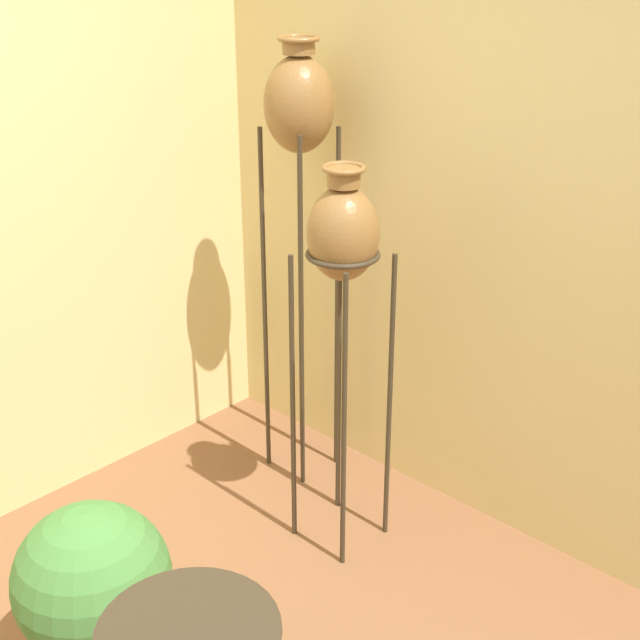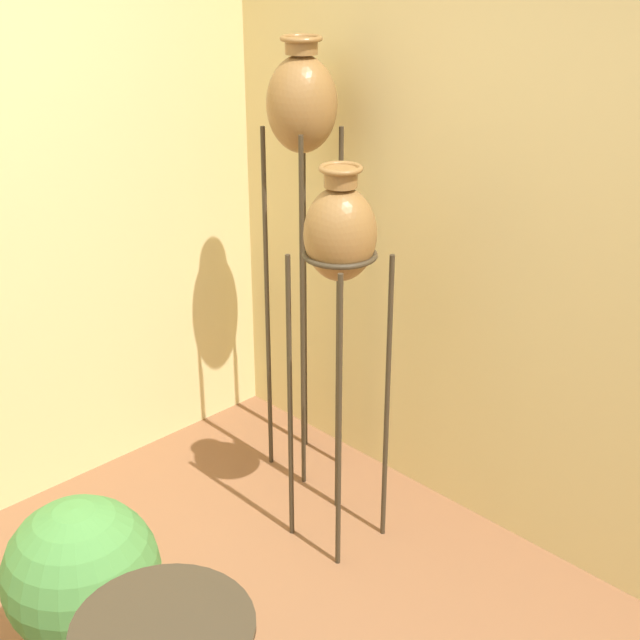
# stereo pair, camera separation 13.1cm
# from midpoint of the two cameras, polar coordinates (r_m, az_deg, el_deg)

# --- Properties ---
(wall_right) EXTENTS (0.06, 7.24, 2.70)m
(wall_right) POSITION_cam_midpoint_polar(r_m,az_deg,el_deg) (3.32, 13.25, 6.46)
(wall_right) COLOR beige
(wall_right) RESTS_ON ground_plane
(vase_stand_tall) EXTENTS (0.28, 0.28, 1.92)m
(vase_stand_tall) POSITION_cam_midpoint_polar(r_m,az_deg,el_deg) (3.62, -2.40, 12.76)
(vase_stand_tall) COLOR #382D1E
(vase_stand_tall) RESTS_ON ground_plane
(vase_stand_medium) EXTENTS (0.29, 0.29, 1.55)m
(vase_stand_medium) POSITION_cam_midpoint_polar(r_m,az_deg,el_deg) (3.20, 0.31, 4.84)
(vase_stand_medium) COLOR #382D1E
(vase_stand_medium) RESTS_ON ground_plane
(potted_plant) EXTENTS (0.51, 0.51, 0.66)m
(potted_plant) POSITION_cam_midpoint_polar(r_m,az_deg,el_deg) (3.08, -15.51, -16.38)
(potted_plant) COLOR olive
(potted_plant) RESTS_ON ground_plane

